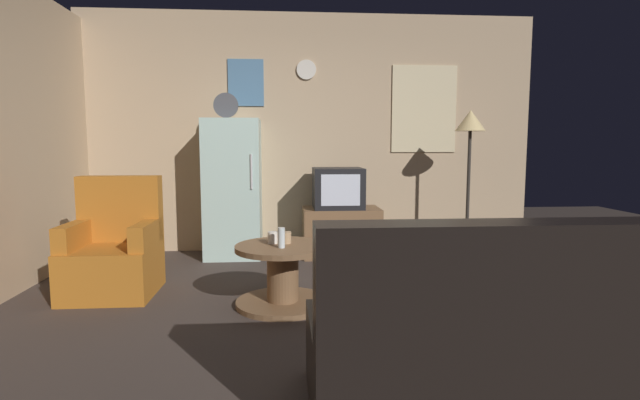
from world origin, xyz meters
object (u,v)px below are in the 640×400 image
object	(u,v)px
fridge	(233,188)
standing_lamp	(470,132)
crt_tv	(338,188)
mug_ceramic_white	(273,238)
book_stack	(403,253)
coffee_table	(283,275)
tv_stand	(341,232)
wine_glass	(281,238)
mug_ceramic_tan	(286,238)
couch	(498,346)
armchair	(114,253)

from	to	relation	value
fridge	standing_lamp	world-z (taller)	fridge
crt_tv	mug_ceramic_white	size ratio (longest dim) A/B	6.00
fridge	crt_tv	distance (m)	1.15
standing_lamp	book_stack	distance (m)	1.47
coffee_table	tv_stand	bearing A→B (deg)	68.71
fridge	coffee_table	xyz separation A→B (m)	(0.54, -1.73, -0.52)
tv_stand	coffee_table	world-z (taller)	tv_stand
crt_tv	mug_ceramic_white	bearing A→B (deg)	-113.20
mug_ceramic_white	book_stack	distance (m)	2.04
crt_tv	wine_glass	bearing A→B (deg)	-109.27
standing_lamp	mug_ceramic_tan	distance (m)	2.53
mug_ceramic_white	standing_lamp	bearing A→B (deg)	33.50
crt_tv	standing_lamp	bearing A→B (deg)	-9.47
tv_stand	wine_glass	size ratio (longest dim) A/B	5.60
tv_stand	mug_ceramic_white	distance (m)	1.77
standing_lamp	couch	bearing A→B (deg)	-108.59
mug_ceramic_tan	couch	size ratio (longest dim) A/B	0.05
mug_ceramic_white	crt_tv	bearing A→B (deg)	66.80
book_stack	fridge	bearing A→B (deg)	172.67
fridge	wine_glass	bearing A→B (deg)	-73.87
crt_tv	standing_lamp	world-z (taller)	standing_lamp
mug_ceramic_tan	book_stack	size ratio (longest dim) A/B	0.43
wine_glass	couch	xyz separation A→B (m)	(0.98, -1.48, -0.23)
tv_stand	mug_ceramic_tan	size ratio (longest dim) A/B	9.33
coffee_table	book_stack	world-z (taller)	coffee_table
mug_ceramic_tan	book_stack	distance (m)	1.98
crt_tv	coffee_table	xyz separation A→B (m)	(-0.61, -1.66, -0.52)
armchair	tv_stand	bearing A→B (deg)	31.09
book_stack	crt_tv	bearing A→B (deg)	166.79
crt_tv	armchair	xyz separation A→B (m)	(-2.00, -1.23, -0.42)
standing_lamp	armchair	size ratio (longest dim) A/B	1.66
fridge	standing_lamp	size ratio (longest dim) A/B	1.11
standing_lamp	coffee_table	xyz separation A→B (m)	(-1.99, -1.43, -1.12)
crt_tv	book_stack	size ratio (longest dim) A/B	2.56
crt_tv	book_stack	distance (m)	1.00
standing_lamp	mug_ceramic_white	xyz separation A→B (m)	(-2.06, -1.36, -0.84)
tv_stand	wine_glass	world-z (taller)	wine_glass
crt_tv	armchair	size ratio (longest dim) A/B	0.56
wine_glass	armchair	xyz separation A→B (m)	(-1.38, 0.53, -0.21)
fridge	armchair	xyz separation A→B (m)	(-0.85, -1.30, -0.42)
standing_lamp	mug_ceramic_white	distance (m)	2.61
tv_stand	coffee_table	size ratio (longest dim) A/B	1.17
wine_glass	mug_ceramic_white	world-z (taller)	wine_glass
coffee_table	mug_ceramic_white	distance (m)	0.30
mug_ceramic_tan	armchair	distance (m)	1.48
couch	mug_ceramic_tan	bearing A→B (deg)	120.01
book_stack	tv_stand	bearing A→B (deg)	165.96
fridge	book_stack	distance (m)	1.99
coffee_table	wine_glass	bearing A→B (deg)	-94.36
couch	fridge	bearing A→B (deg)	114.56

